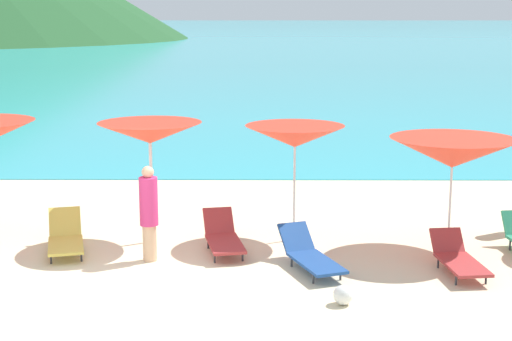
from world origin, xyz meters
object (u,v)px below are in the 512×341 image
Objects in this scene: umbrella_5 at (295,136)px; lounge_chair_7 at (223,237)px; umbrella_6 at (453,153)px; lounge_chair_5 at (65,238)px; umbrella_4 at (150,133)px; beach_ball at (343,295)px; lounge_chair_6 at (310,255)px; beachgoer_0 at (149,211)px; lounge_chair_8 at (458,258)px.

lounge_chair_7 is (-1.32, -0.75, -1.73)m from umbrella_5.
umbrella_6 is 1.41× the size of lounge_chair_7.
umbrella_4 is at bearing 10.71° from lounge_chair_5.
lounge_chair_6 is at bearing 103.46° from beach_ball.
lounge_chair_5 is 0.93× the size of lounge_chair_7.
lounge_chair_7 is (-4.12, -0.10, -1.54)m from umbrella_6.
lounge_chair_7 is at bearing -12.33° from lounge_chair_5.
beachgoer_0 is at bearing -30.31° from lounge_chair_5.
lounge_chair_6 reaches higher than beach_ball.
umbrella_5 reaches higher than beach_ball.
umbrella_4 reaches higher than lounge_chair_8.
beachgoer_0 reaches higher than lounge_chair_6.
lounge_chair_8 is (2.67, -1.91, -1.75)m from umbrella_5.
umbrella_4 is 5.00m from beach_ball.
umbrella_5 is 4.59m from lounge_chair_5.
umbrella_5 is 3.91m from beach_ball.
lounge_chair_8 is at bearing -18.13° from umbrella_4.
lounge_chair_7 is at bearing 129.09° from beachgoer_0.
umbrella_6 is at bearing -12.60° from lounge_chair_5.
lounge_chair_7 is (2.85, 0.09, -0.01)m from lounge_chair_5.
umbrella_4 is at bearing -176.67° from umbrella_5.
umbrella_6 is at bearing 51.24° from beach_ball.
lounge_chair_6 reaches higher than lounge_chair_8.
umbrella_6 reaches higher than lounge_chair_5.
lounge_chair_8 is at bearing 98.76° from beachgoer_0.
lounge_chair_8 is at bearing -27.58° from lounge_chair_7.
lounge_chair_6 is at bearing -25.94° from lounge_chair_5.
beachgoer_0 is (-5.37, -0.66, -0.91)m from umbrella_6.
lounge_chair_8 is at bearing -35.61° from umbrella_5.
lounge_chair_6 is at bearing -83.50° from umbrella_5.
lounge_chair_7 is at bearing 157.40° from lounge_chair_8.
umbrella_5 is 1.37× the size of lounge_chair_8.
umbrella_4 is 5.51m from umbrella_6.
umbrella_4 is 0.94× the size of umbrella_6.
beach_ball is (-2.20, -2.75, -1.66)m from umbrella_6.
lounge_chair_6 is (-2.60, -1.10, -1.56)m from umbrella_6.
umbrella_6 is 4.40m from lounge_chair_7.
umbrella_4 is 1.33× the size of lounge_chair_7.
umbrella_4 reaches higher than lounge_chair_7.
umbrella_5 is 3.09m from beachgoer_0.
beachgoer_0 is 3.87m from beach_ball.
lounge_chair_7 reaches higher than lounge_chair_8.
umbrella_5 reaches higher than lounge_chair_7.
umbrella_6 reaches higher than beachgoer_0.
umbrella_5 is 2.88m from umbrella_6.
lounge_chair_6 is (4.37, -0.91, -0.03)m from lounge_chair_5.
umbrella_5 is at bearing -2.76° from lounge_chair_5.
beachgoer_0 is (0.11, -1.15, -1.19)m from umbrella_4.
lounge_chair_5 is (-6.97, -0.20, -1.53)m from umbrella_6.
lounge_chair_6 is 1.08× the size of beachgoer_0.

